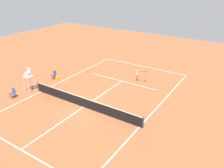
% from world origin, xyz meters
% --- Properties ---
extents(ground_plane, '(60.00, 60.00, 0.00)m').
position_xyz_m(ground_plane, '(0.00, 0.00, 0.00)').
color(ground_plane, '#B76038').
extents(court_lines, '(11.26, 24.47, 0.01)m').
position_xyz_m(court_lines, '(0.00, 0.00, 0.00)').
color(court_lines, white).
rests_on(court_lines, ground).
extents(tennis_net, '(11.86, 0.10, 1.07)m').
position_xyz_m(tennis_net, '(0.00, 0.00, 0.50)').
color(tennis_net, '#4C4C51').
rests_on(tennis_net, ground).
extents(player_serving, '(1.32, 0.45, 1.72)m').
position_xyz_m(player_serving, '(-1.49, -7.57, 1.03)').
color(player_serving, '#9E704C').
rests_on(player_serving, ground).
extents(tennis_ball, '(0.07, 0.07, 0.07)m').
position_xyz_m(tennis_ball, '(-1.39, -5.68, 0.03)').
color(tennis_ball, '#CCE033').
rests_on(tennis_ball, ground).
extents(umpire_chair, '(0.80, 0.80, 2.41)m').
position_xyz_m(umpire_chair, '(6.72, 0.36, 1.61)').
color(umpire_chair, silver).
rests_on(umpire_chair, ground).
extents(courtside_chair_near, '(0.44, 0.46, 0.95)m').
position_xyz_m(courtside_chair_near, '(6.82, 2.29, 0.53)').
color(courtside_chair_near, '#262626').
rests_on(courtside_chair_near, ground).
extents(courtside_chair_mid, '(0.44, 0.46, 0.95)m').
position_xyz_m(courtside_chair_mid, '(6.80, -3.07, 0.53)').
color(courtside_chair_mid, '#262626').
rests_on(courtside_chair_mid, ground).
extents(equipment_bag, '(0.76, 0.32, 0.30)m').
position_xyz_m(equipment_bag, '(6.67, -3.20, 0.15)').
color(equipment_bag, yellow).
rests_on(equipment_bag, ground).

